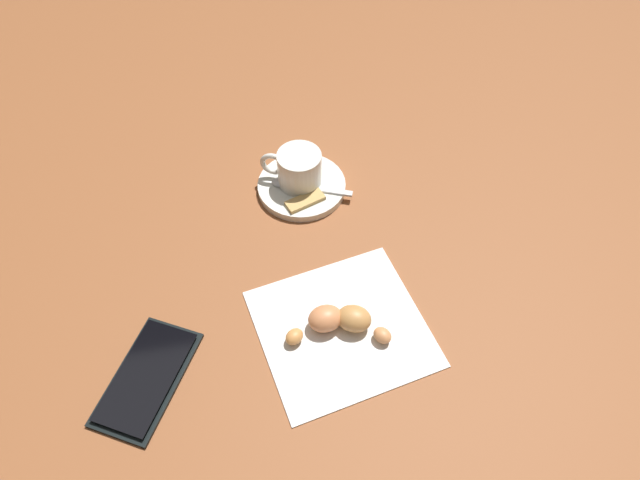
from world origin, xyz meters
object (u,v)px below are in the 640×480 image
(saucer, at_px, (302,186))
(espresso_cup, at_px, (298,168))
(teaspoon, at_px, (298,185))
(cell_phone, at_px, (147,377))
(napkin, at_px, (342,328))
(croissant, at_px, (338,321))
(sugar_packet, at_px, (305,201))

(saucer, xyz_separation_m, espresso_cup, (0.01, 0.00, 0.03))
(teaspoon, bearing_deg, cell_phone, 140.10)
(espresso_cup, bearing_deg, teaspoon, 166.37)
(napkin, xyz_separation_m, cell_phone, (-0.03, 0.23, 0.00))
(teaspoon, relative_size, napkin, 0.59)
(napkin, relative_size, cell_phone, 1.23)
(espresso_cup, relative_size, cell_phone, 0.54)
(croissant, bearing_deg, napkin, -103.15)
(teaspoon, height_order, croissant, croissant)
(saucer, bearing_deg, cell_phone, 139.93)
(saucer, height_order, sugar_packet, sugar_packet)
(espresso_cup, bearing_deg, napkin, -176.38)
(saucer, xyz_separation_m, sugar_packet, (-0.04, 0.00, 0.01))
(teaspoon, bearing_deg, saucer, -47.01)
(saucer, height_order, napkin, saucer)
(croissant, relative_size, cell_phone, 0.83)
(espresso_cup, bearing_deg, cell_phone, 140.89)
(napkin, bearing_deg, sugar_packet, 3.56)
(saucer, relative_size, napkin, 0.65)
(sugar_packet, bearing_deg, teaspoon, 79.53)
(cell_phone, bearing_deg, saucer, -40.07)
(espresso_cup, height_order, teaspoon, espresso_cup)
(teaspoon, xyz_separation_m, sugar_packet, (-0.03, -0.01, 0.00))
(napkin, distance_m, cell_phone, 0.24)
(sugar_packet, distance_m, napkin, 0.20)
(saucer, bearing_deg, sugar_packet, 179.17)
(espresso_cup, relative_size, croissant, 0.65)
(saucer, height_order, croissant, croissant)
(saucer, height_order, teaspoon, teaspoon)
(napkin, height_order, croissant, croissant)
(cell_phone, bearing_deg, napkin, -83.85)
(saucer, distance_m, espresso_cup, 0.03)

